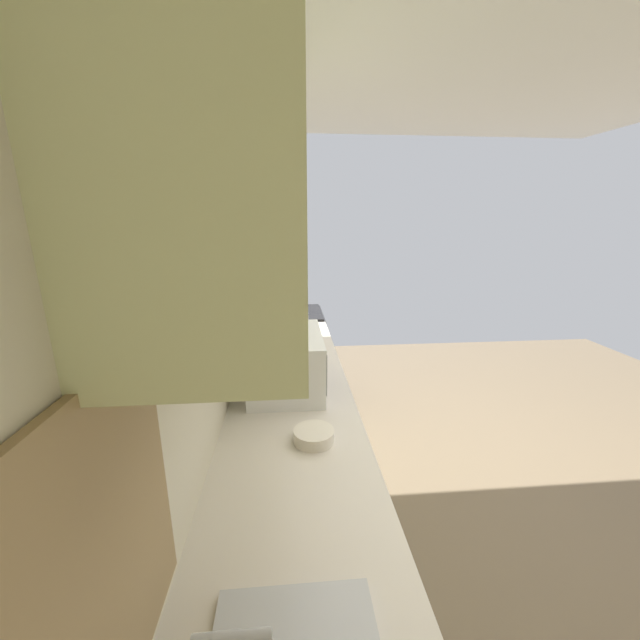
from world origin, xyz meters
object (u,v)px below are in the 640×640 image
(microwave, at_px, (287,361))
(kettle, at_px, (301,322))
(bowl, at_px, (314,435))
(oven_range, at_px, (291,357))

(microwave, bearing_deg, kettle, -6.02)
(bowl, bearing_deg, kettle, -0.00)
(oven_range, xyz_separation_m, microwave, (-1.57, 0.03, 0.58))
(oven_range, distance_m, microwave, 1.68)
(kettle, bearing_deg, bowl, 180.00)
(microwave, bearing_deg, oven_range, -1.00)
(microwave, relative_size, bowl, 3.29)
(microwave, height_order, kettle, microwave)
(microwave, height_order, bowl, microwave)
(oven_range, relative_size, microwave, 2.03)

